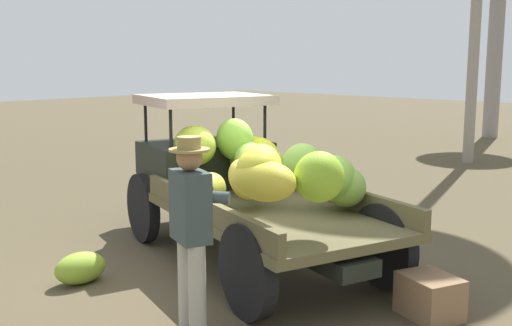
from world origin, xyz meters
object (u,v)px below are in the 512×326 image
truck (237,177)px  farmer (191,224)px  loose_banana_bunch (80,268)px  wooden_crate (430,296)px

truck → farmer: size_ratio=2.73×
farmer → loose_banana_bunch: bearing=110.9°
loose_banana_bunch → wooden_crate: bearing=-150.7°
wooden_crate → loose_banana_bunch: size_ratio=0.93×
truck → wooden_crate: truck is taller
wooden_crate → loose_banana_bunch: (3.08, 1.73, -0.03)m
truck → farmer: (-1.26, 1.81, 0.01)m
wooden_crate → loose_banana_bunch: 3.54m
loose_banana_bunch → farmer: bearing=-179.3°
farmer → wooden_crate: farmer is taller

